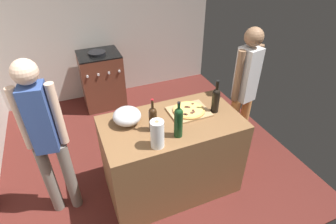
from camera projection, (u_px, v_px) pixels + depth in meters
ground_plane at (132, 146)px, 3.69m from camera, size 3.86×3.79×0.02m
kitchen_wall_rear at (96, 19)px, 4.21m from camera, size 3.86×0.10×2.60m
counter at (172, 156)px, 2.87m from camera, size 1.39×0.77×0.92m
cutting_board at (189, 112)px, 2.74m from camera, size 0.40×0.32×0.02m
pizza at (189, 110)px, 2.72m from camera, size 0.32×0.32×0.03m
mixing_bowl at (127, 116)px, 2.55m from camera, size 0.27×0.27×0.17m
paper_towel_roll at (157, 134)px, 2.25m from camera, size 0.12×0.12×0.26m
wine_bottle_green at (153, 118)px, 2.43m from camera, size 0.08×0.08×0.34m
wine_bottle_amber at (216, 99)px, 2.68m from camera, size 0.08×0.08×0.36m
wine_bottle_dark at (178, 121)px, 2.35m from camera, size 0.08×0.08×0.36m
stove at (102, 79)px, 4.35m from camera, size 0.63×0.58×0.94m
person_in_stripes at (46, 136)px, 2.35m from camera, size 0.36×0.23×1.69m
person_in_red at (244, 89)px, 3.07m from camera, size 0.36×0.24×1.66m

